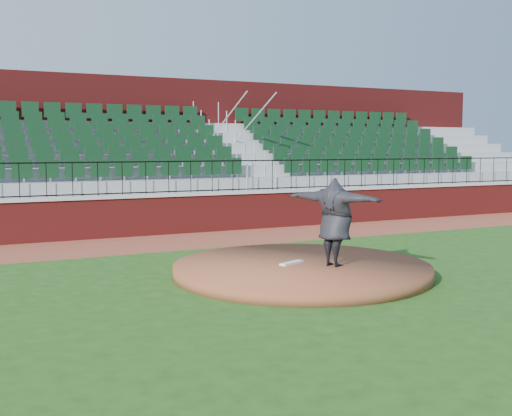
% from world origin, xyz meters
% --- Properties ---
extents(ground, '(90.00, 90.00, 0.00)m').
position_xyz_m(ground, '(0.00, 0.00, 0.00)').
color(ground, '#204A15').
rests_on(ground, ground).
extents(warning_track, '(34.00, 3.20, 0.01)m').
position_xyz_m(warning_track, '(0.00, 5.40, 0.01)').
color(warning_track, brown).
rests_on(warning_track, ground).
extents(field_wall, '(34.00, 0.35, 1.20)m').
position_xyz_m(field_wall, '(0.00, 7.00, 0.60)').
color(field_wall, maroon).
rests_on(field_wall, ground).
extents(wall_cap, '(34.00, 0.45, 0.10)m').
position_xyz_m(wall_cap, '(0.00, 7.00, 1.25)').
color(wall_cap, '#B7B7B7').
rests_on(wall_cap, field_wall).
extents(wall_railing, '(34.00, 0.05, 1.00)m').
position_xyz_m(wall_railing, '(0.00, 7.00, 1.80)').
color(wall_railing, black).
rests_on(wall_railing, wall_cap).
extents(seating_stands, '(34.00, 5.10, 4.60)m').
position_xyz_m(seating_stands, '(0.00, 9.72, 2.30)').
color(seating_stands, gray).
rests_on(seating_stands, ground).
extents(concourse_wall, '(34.00, 0.50, 5.50)m').
position_xyz_m(concourse_wall, '(0.00, 12.52, 2.75)').
color(concourse_wall, maroon).
rests_on(concourse_wall, ground).
extents(pitchers_mound, '(5.53, 5.53, 0.25)m').
position_xyz_m(pitchers_mound, '(0.18, -0.36, 0.12)').
color(pitchers_mound, brown).
rests_on(pitchers_mound, ground).
extents(pitching_rubber, '(0.66, 0.40, 0.04)m').
position_xyz_m(pitching_rubber, '(-0.02, -0.29, 0.27)').
color(pitching_rubber, white).
rests_on(pitching_rubber, pitchers_mound).
extents(pitcher, '(1.49, 2.35, 1.87)m').
position_xyz_m(pitcher, '(0.68, -0.89, 1.18)').
color(pitcher, black).
rests_on(pitcher, pitchers_mound).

